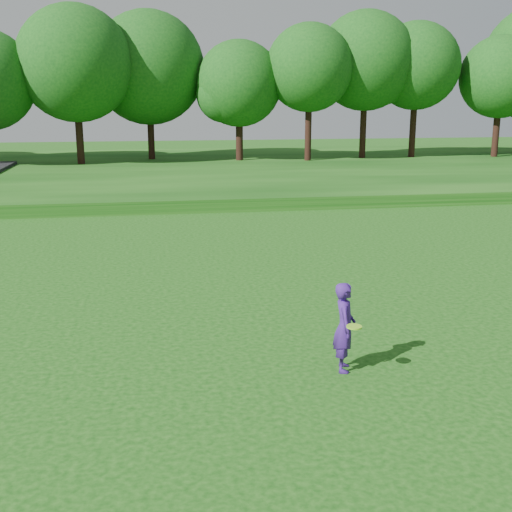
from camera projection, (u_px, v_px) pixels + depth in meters
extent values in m
plane|color=#0E410C|center=(351.00, 409.00, 10.68)|extent=(140.00, 140.00, 0.00)
cube|color=#0E410C|center=(194.00, 170.00, 43.14)|extent=(130.00, 30.00, 0.60)
cube|color=gray|center=(217.00, 209.00, 29.82)|extent=(130.00, 1.60, 0.04)
imported|color=#401B7C|center=(344.00, 327.00, 12.02)|extent=(0.54, 0.70, 1.72)
cylinder|color=#8DDD22|center=(354.00, 327.00, 11.56)|extent=(0.28, 0.28, 0.03)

